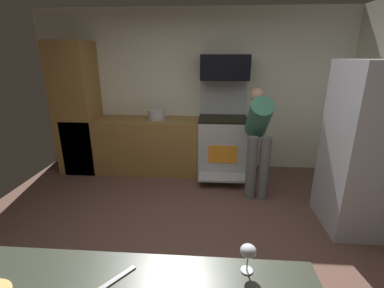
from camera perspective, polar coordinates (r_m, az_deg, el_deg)
The scene contains 11 objects.
ground_plane at distance 2.96m, azimuth -2.56°, elevation -21.75°, with size 5.20×4.80×0.02m, color brown.
wall_back at distance 4.64m, azimuth 0.57°, elevation 10.94°, with size 5.20×0.12×2.60m, color silver.
lower_cabinet_run at distance 4.63m, azimuth -10.95°, elevation -0.24°, with size 2.40×0.60×0.90m, color olive.
cabinet_column at distance 4.84m, azimuth -23.00°, elevation 6.80°, with size 0.60×0.60×2.10m, color olive.
oven_range at distance 4.44m, azimuth 6.38°, elevation 0.04°, with size 0.76×0.95×1.52m.
microwave at distance 4.32m, azimuth 6.92°, elevation 15.77°, with size 0.74×0.38×0.38m, color black.
refrigerator at distance 3.49m, azimuth 33.85°, elevation -0.99°, with size 0.84×0.79×1.85m.
person_cook at distance 3.76m, azimuth 13.80°, elevation 2.03°, with size 0.31×0.68×1.45m.
wine_glass_near at distance 1.40m, azimuth 11.76°, elevation -21.42°, with size 0.08×0.08×0.15m.
knife_paring at distance 1.45m, azimuth -15.87°, elevation -25.78°, with size 0.22×0.02×0.01m, color #B7BABF.
stock_pot at distance 4.42m, azimuth -7.47°, elevation 6.17°, with size 0.28×0.28×0.16m, color #BAB5B9.
Camera 1 is at (0.28, -2.25, 1.90)m, focal length 25.29 mm.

